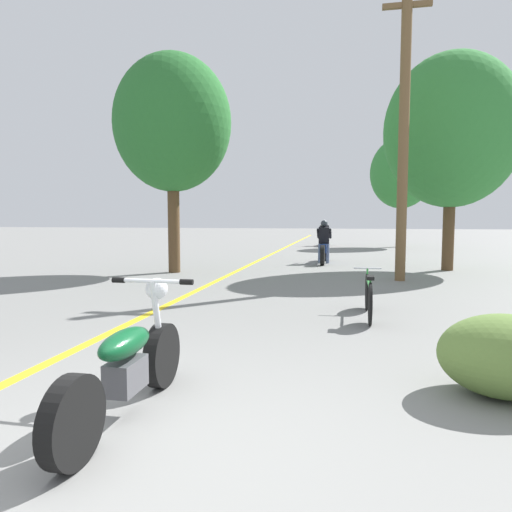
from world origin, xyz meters
TOP-DOWN VIEW (x-y plane):
  - ground_plane at (0.00, 0.00)m, footprint 120.00×120.00m
  - lane_stripe_center at (-1.70, 12.53)m, footprint 0.14×48.00m
  - utility_pole at (2.59, 8.77)m, footprint 1.10×0.24m
  - roadside_tree_right_near at (4.16, 11.26)m, footprint 3.72×3.35m
  - roadside_tree_right_far at (3.99, 21.81)m, footprint 3.12×2.80m
  - roadside_tree_left at (-3.32, 9.28)m, footprint 3.19×2.87m
  - roadside_bush at (2.66, 1.56)m, footprint 1.10×0.88m
  - motorcycle_foreground at (-0.28, 0.57)m, footprint 0.72×1.92m
  - motorcycle_rider_lead at (0.59, 12.66)m, footprint 0.50×2.17m
  - motorcycle_rider_far at (0.15, 21.94)m, footprint 0.50×2.06m
  - bicycle_parked at (1.66, 4.48)m, footprint 0.44×1.70m

SIDE VIEW (x-z plane):
  - ground_plane at x=0.00m, z-range 0.00..0.00m
  - lane_stripe_center at x=-1.70m, z-range 0.00..0.01m
  - bicycle_parked at x=1.66m, z-range -0.02..0.68m
  - roadside_bush at x=2.66m, z-range 0.00..0.70m
  - motorcycle_foreground at x=-0.28m, z-range -0.10..0.90m
  - motorcycle_rider_far at x=0.15m, z-range -0.16..1.22m
  - motorcycle_rider_lead at x=0.59m, z-range -0.17..1.25m
  - utility_pole at x=2.59m, z-range 0.09..7.03m
  - roadside_tree_right_far at x=3.99m, z-range 0.97..6.52m
  - roadside_tree_right_near at x=4.16m, z-range 0.88..6.95m
  - roadside_tree_left at x=-3.32m, z-range 1.08..6.95m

